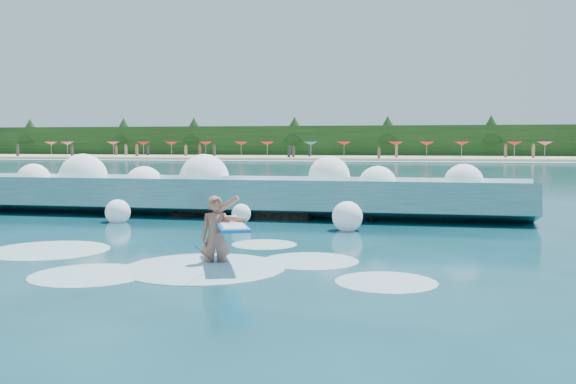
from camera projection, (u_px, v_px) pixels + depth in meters
name	position (u px, v px, depth m)	size (l,w,h in m)	color
ground	(201.00, 253.00, 13.80)	(200.00, 200.00, 0.00)	#072E3B
beach	(386.00, 158.00, 89.96)	(140.00, 20.00, 0.40)	tan
wet_band	(382.00, 161.00, 79.23)	(140.00, 5.00, 0.08)	silver
treeline	(390.00, 142.00, 99.55)	(140.00, 4.00, 5.00)	black
breaking_wave	(237.00, 198.00, 21.18)	(18.57, 2.87, 1.60)	teal
rock_cluster	(279.00, 202.00, 21.21)	(8.31, 3.10, 1.34)	black
surfer_with_board	(219.00, 235.00, 12.34)	(1.33, 2.84, 1.65)	#9D5C49
wave_spray	(208.00, 183.00, 21.25)	(15.77, 4.76, 2.08)	white
surf_foam	(172.00, 263.00, 12.73)	(9.76, 5.86, 0.16)	silver
beach_umbrellas	(387.00, 143.00, 91.32)	(111.56, 6.81, 0.50)	#DC4074
beachgoers	(370.00, 152.00, 87.24)	(109.81, 13.29, 1.93)	#3F332D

